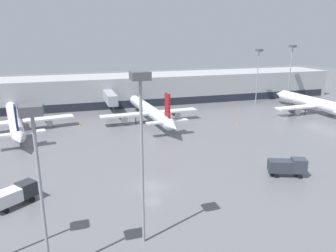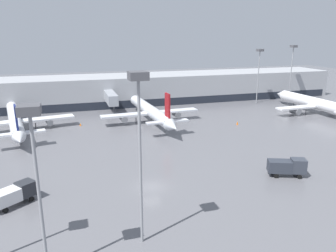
# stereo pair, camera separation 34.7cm
# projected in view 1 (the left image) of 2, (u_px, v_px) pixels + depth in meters

# --- Properties ---
(ground_plane) EXTENTS (320.00, 320.00, 0.00)m
(ground_plane) POSITION_uv_depth(u_px,v_px,m) (152.00, 187.00, 48.34)
(ground_plane) COLOR slate
(terminal_building) EXTENTS (160.00, 27.61, 9.00)m
(terminal_building) POSITION_uv_depth(u_px,v_px,m) (102.00, 91.00, 103.94)
(terminal_building) COLOR #9EA0A5
(terminal_building) RESTS_ON ground_plane
(parked_jet_0) EXTENTS (25.99, 34.83, 9.48)m
(parked_jet_0) POSITION_uv_depth(u_px,v_px,m) (316.00, 104.00, 92.83)
(parked_jet_0) COLOR white
(parked_jet_0) RESTS_ON ground_plane
(parked_jet_1) EXTENTS (25.31, 36.16, 9.56)m
(parked_jet_1) POSITION_uv_depth(u_px,v_px,m) (150.00, 111.00, 82.93)
(parked_jet_1) COLOR silver
(parked_jet_1) RESTS_ON ground_plane
(parked_jet_2) EXTENTS (26.55, 37.39, 8.67)m
(parked_jet_2) POSITION_uv_depth(u_px,v_px,m) (14.00, 120.00, 75.13)
(parked_jet_2) COLOR silver
(parked_jet_2) RESTS_ON ground_plane
(service_truck_0) EXTENTS (6.06, 3.96, 2.92)m
(service_truck_0) POSITION_uv_depth(u_px,v_px,m) (288.00, 166.00, 51.68)
(service_truck_0) COLOR #2D333D
(service_truck_0) RESTS_ON ground_plane
(service_truck_1) EXTENTS (5.88, 5.13, 2.65)m
(service_truck_1) POSITION_uv_depth(u_px,v_px,m) (14.00, 194.00, 42.73)
(service_truck_1) COLOR silver
(service_truck_1) RESTS_ON ground_plane
(traffic_cone_1) EXTENTS (0.49, 0.49, 0.80)m
(traffic_cone_1) POSITION_uv_depth(u_px,v_px,m) (237.00, 123.00, 81.66)
(traffic_cone_1) COLOR orange
(traffic_cone_1) RESTS_ON ground_plane
(traffic_cone_2) EXTENTS (0.48, 0.48, 0.63)m
(traffic_cone_2) POSITION_uv_depth(u_px,v_px,m) (80.00, 124.00, 80.56)
(traffic_cone_2) COLOR orange
(traffic_cone_2) RESTS_ON ground_plane
(apron_light_mast_0) EXTENTS (1.80, 1.80, 18.34)m
(apron_light_mast_0) POSITION_uv_depth(u_px,v_px,m) (292.00, 57.00, 108.55)
(apron_light_mast_0) COLOR gray
(apron_light_mast_0) RESTS_ON ground_plane
(apron_light_mast_3) EXTENTS (1.80, 1.80, 18.37)m
(apron_light_mast_3) POSITION_uv_depth(u_px,v_px,m) (141.00, 112.00, 31.70)
(apron_light_mast_3) COLOR gray
(apron_light_mast_3) RESTS_ON ground_plane
(apron_light_mast_4) EXTENTS (1.80, 1.80, 16.23)m
(apron_light_mast_4) POSITION_uv_depth(u_px,v_px,m) (35.00, 143.00, 27.16)
(apron_light_mast_4) COLOR gray
(apron_light_mast_4) RESTS_ON ground_plane
(apron_light_mast_5) EXTENTS (1.80, 1.80, 17.32)m
(apron_light_mast_5) POSITION_uv_depth(u_px,v_px,m) (259.00, 60.00, 103.99)
(apron_light_mast_5) COLOR gray
(apron_light_mast_5) RESTS_ON ground_plane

